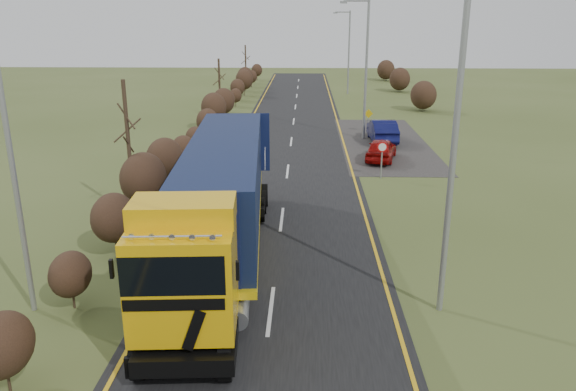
{
  "coord_description": "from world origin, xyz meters",
  "views": [
    {
      "loc": [
        1.0,
        -19.09,
        8.51
      ],
      "look_at": [
        0.34,
        1.83,
        1.81
      ],
      "focal_mm": 35.0,
      "sensor_mm": 36.0,
      "label": 1
    }
  ],
  "objects_px": {
    "lorry": "(221,197)",
    "car_red_hatchback": "(381,150)",
    "car_blue_sedan": "(382,131)",
    "speed_sign": "(382,153)",
    "streetlight_near": "(450,135)"
  },
  "relations": [
    {
      "from": "lorry",
      "to": "speed_sign",
      "type": "relative_size",
      "value": 7.56
    },
    {
      "from": "lorry",
      "to": "car_blue_sedan",
      "type": "bearing_deg",
      "value": 64.05
    },
    {
      "from": "car_red_hatchback",
      "to": "speed_sign",
      "type": "bearing_deg",
      "value": 97.02
    },
    {
      "from": "streetlight_near",
      "to": "speed_sign",
      "type": "height_order",
      "value": "streetlight_near"
    },
    {
      "from": "lorry",
      "to": "car_red_hatchback",
      "type": "distance_m",
      "value": 17.11
    },
    {
      "from": "streetlight_near",
      "to": "lorry",
      "type": "bearing_deg",
      "value": 154.34
    },
    {
      "from": "car_red_hatchback",
      "to": "streetlight_near",
      "type": "xyz_separation_m",
      "value": [
        -0.68,
        -18.56,
        4.71
      ]
    },
    {
      "from": "car_red_hatchback",
      "to": "lorry",
      "type": "bearing_deg",
      "value": 77.4
    },
    {
      "from": "car_blue_sedan",
      "to": "streetlight_near",
      "type": "xyz_separation_m",
      "value": [
        -1.45,
        -24.05,
        4.61
      ]
    },
    {
      "from": "car_blue_sedan",
      "to": "speed_sign",
      "type": "height_order",
      "value": "speed_sign"
    },
    {
      "from": "lorry",
      "to": "car_blue_sedan",
      "type": "relative_size",
      "value": 3.24
    },
    {
      "from": "car_red_hatchback",
      "to": "car_blue_sedan",
      "type": "height_order",
      "value": "car_blue_sedan"
    },
    {
      "from": "streetlight_near",
      "to": "speed_sign",
      "type": "distance_m",
      "value": 15.04
    },
    {
      "from": "speed_sign",
      "to": "car_red_hatchback",
      "type": "bearing_deg",
      "value": 82.92
    },
    {
      "from": "lorry",
      "to": "speed_sign",
      "type": "bearing_deg",
      "value": 53.51
    }
  ]
}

